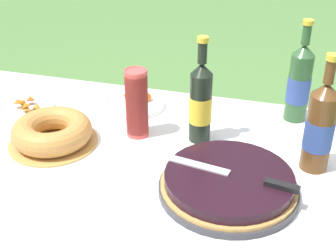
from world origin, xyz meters
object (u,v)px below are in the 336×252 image
Objects in this scene: serving_knife at (240,175)px; cider_bottle_amber at (320,127)px; juice_bottle_red at (201,102)px; snack_plate_near at (26,107)px; bundt_cake at (52,132)px; snack_plate_left at (134,103)px; berry_tart at (229,183)px; cup_stack at (137,104)px; cider_bottle_green at (299,83)px.

cider_bottle_amber is at bearing -125.54° from serving_knife.
snack_plate_near is at bearing 177.21° from juice_bottle_red.
snack_plate_left is at bearing 62.63° from bundt_cake.
berry_tart is 1.08× the size of cider_bottle_amber.
serving_knife is at bearing -43.36° from snack_plate_left.
cup_stack is 0.65× the size of cider_bottle_amber.
cider_bottle_amber is 0.36m from juice_bottle_red.
cider_bottle_green is (0.15, 0.47, 0.11)m from berry_tart.
cider_bottle_green is 1.02× the size of juice_bottle_red.
snack_plate_near is (-1.00, 0.10, -0.12)m from cider_bottle_amber.
juice_bottle_red is at bearing 118.43° from berry_tart.
berry_tart is 0.58m from snack_plate_left.
serving_knife reaches higher than berry_tart.
cider_bottle_green is 1.54× the size of snack_plate_left.
juice_bottle_red is at bearing -142.10° from cider_bottle_green.
bundt_cake is 0.83m from cider_bottle_green.
snack_plate_left is at bearing 112.40° from cup_stack.
snack_plate_left is at bearing -173.82° from cider_bottle_green.
cider_bottle_green reaches higher than snack_plate_left.
snack_plate_left is (-0.57, -0.06, -0.12)m from cider_bottle_green.
snack_plate_near is at bearing 172.66° from cup_stack.
berry_tart is 0.30m from juice_bottle_red.
berry_tart is at bearing -44.95° from snack_plate_left.
juice_bottle_red is 1.73× the size of snack_plate_near.
cider_bottle_amber is at bearing -5.51° from snack_plate_near.
bundt_cake is 0.80× the size of cider_bottle_green.
snack_plate_near is at bearing -160.15° from snack_plate_left.
cider_bottle_amber is 1.76× the size of snack_plate_near.
snack_plate_left is (0.37, 0.13, -0.00)m from snack_plate_near.
snack_plate_near is at bearing 174.49° from cider_bottle_amber.
serving_knife is at bearing -9.69° from bundt_cake.
cider_bottle_amber is (0.07, -0.29, -0.00)m from cider_bottle_green.
snack_plate_left is (0.16, 0.31, -0.03)m from bundt_cake.
snack_plate_near is at bearing -9.71° from serving_knife.
serving_knife is 0.31m from juice_bottle_red.
cup_stack is 0.55m from cider_bottle_green.
cup_stack is (0.24, 0.12, 0.07)m from bundt_cake.
cider_bottle_green is 0.58m from snack_plate_left.
cider_bottle_amber is (0.55, -0.04, 0.02)m from cup_stack.
bundt_cake is (-0.58, 0.10, 0.01)m from berry_tart.
juice_bottle_red is at bearing 169.61° from cider_bottle_amber.
cider_bottle_amber is 1.01m from snack_plate_near.
juice_bottle_red is at bearing 7.34° from cup_stack.
berry_tart is 1.08× the size of cider_bottle_green.
cider_bottle_amber is at bearing -10.39° from juice_bottle_red.
juice_bottle_red is (0.44, 0.15, 0.09)m from bundt_cake.
snack_plate_left is at bearing 135.05° from berry_tart.
snack_plate_near is (-0.20, 0.18, -0.03)m from bundt_cake.
snack_plate_near is (-0.93, -0.19, -0.12)m from cider_bottle_green.
serving_knife is 1.09× the size of juice_bottle_red.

